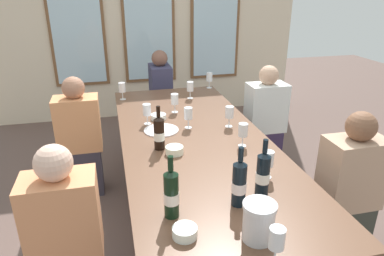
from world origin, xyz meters
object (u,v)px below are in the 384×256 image
at_px(wine_glass_0, 122,88).
at_px(wine_glass_3, 268,159).
at_px(tasting_bowl_0, 185,232).
at_px(wine_glass_2, 209,78).
at_px(wine_glass_9, 175,100).
at_px(dining_table, 195,146).
at_px(tasting_bowl_2, 174,150).
at_px(seated_person_2, 80,141).
at_px(wine_glass_7, 188,114).
at_px(wine_bottle_0, 159,133).
at_px(wine_glass_8, 147,111).
at_px(white_plate_0, 161,130).
at_px(wine_glass_6, 229,113).
at_px(wine_bottle_2, 239,183).
at_px(wine_glass_1, 190,87).
at_px(wine_glass_4, 243,131).
at_px(wine_bottle_1, 263,173).
at_px(metal_pitcher, 259,221).
at_px(seated_person_3, 265,123).
at_px(wine_glass_5, 277,240).
at_px(wine_bottle_3, 171,193).
at_px(tasting_bowl_1, 159,117).
at_px(seated_person_4, 161,98).
at_px(seated_person_1, 348,194).
at_px(seated_person_0, 67,242).

xyz_separation_m(wine_glass_0, wine_glass_3, (0.76, -1.76, 0.00)).
height_order(tasting_bowl_0, wine_glass_2, wine_glass_2).
bearing_deg(wine_glass_3, tasting_bowl_0, -145.69).
bearing_deg(wine_glass_9, dining_table, -86.65).
bearing_deg(tasting_bowl_2, seated_person_2, 128.75).
distance_m(dining_table, wine_glass_7, 0.28).
relative_size(wine_bottle_0, wine_glass_8, 1.84).
relative_size(white_plate_0, wine_glass_6, 1.59).
distance_m(wine_bottle_2, wine_glass_8, 1.30).
distance_m(wine_glass_9, seated_person_2, 0.92).
xyz_separation_m(wine_glass_1, wine_glass_4, (0.11, -1.19, -0.00)).
xyz_separation_m(wine_bottle_1, wine_glass_2, (0.31, 2.12, -0.01)).
bearing_deg(white_plate_0, metal_pitcher, -80.28).
relative_size(wine_bottle_2, wine_glass_4, 1.93).
distance_m(tasting_bowl_0, wine_glass_9, 1.70).
bearing_deg(wine_glass_4, wine_bottle_2, -112.81).
distance_m(metal_pitcher, wine_glass_9, 1.77).
xyz_separation_m(wine_glass_1, wine_glass_8, (-0.51, -0.60, -0.00)).
bearing_deg(metal_pitcher, tasting_bowl_0, 163.98).
bearing_deg(seated_person_3, tasting_bowl_0, -124.85).
bearing_deg(wine_glass_2, wine_glass_6, -98.02).
distance_m(tasting_bowl_2, wine_glass_5, 1.12).
bearing_deg(wine_bottle_1, wine_glass_3, 56.50).
relative_size(wine_bottle_3, wine_glass_2, 1.94).
bearing_deg(wine_glass_5, wine_bottle_2, 90.25).
distance_m(metal_pitcher, wine_glass_5, 0.16).
xyz_separation_m(wine_bottle_3, wine_glass_1, (0.54, 1.87, -0.01)).
distance_m(metal_pitcher, tasting_bowl_1, 1.64).
bearing_deg(wine_bottle_2, dining_table, 91.26).
bearing_deg(seated_person_2, seated_person_3, 0.41).
bearing_deg(seated_person_4, wine_glass_2, -40.00).
bearing_deg(seated_person_1, white_plate_0, 142.27).
bearing_deg(wine_glass_9, seated_person_1, -53.68).
height_order(wine_glass_4, seated_person_2, seated_person_2).
bearing_deg(tasting_bowl_0, tasting_bowl_1, 86.04).
height_order(wine_glass_1, seated_person_0, seated_person_0).
relative_size(wine_glass_5, wine_glass_9, 1.00).
xyz_separation_m(metal_pitcher, tasting_bowl_2, (-0.21, 0.94, -0.07)).
relative_size(wine_glass_3, seated_person_4, 0.16).
bearing_deg(white_plate_0, wine_glass_1, 61.53).
bearing_deg(wine_glass_6, wine_glass_3, -93.04).
distance_m(wine_glass_2, wine_glass_5, 2.66).
distance_m(wine_bottle_2, wine_glass_5, 0.43).
relative_size(seated_person_3, seated_person_4, 1.00).
bearing_deg(wine_glass_5, tasting_bowl_2, 101.25).
height_order(wine_glass_5, wine_glass_7, same).
bearing_deg(tasting_bowl_1, tasting_bowl_2, -89.33).
xyz_separation_m(tasting_bowl_0, seated_person_3, (1.21, 1.73, -0.24)).
bearing_deg(tasting_bowl_2, metal_pitcher, -77.58).
height_order(tasting_bowl_1, wine_glass_9, wine_glass_9).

